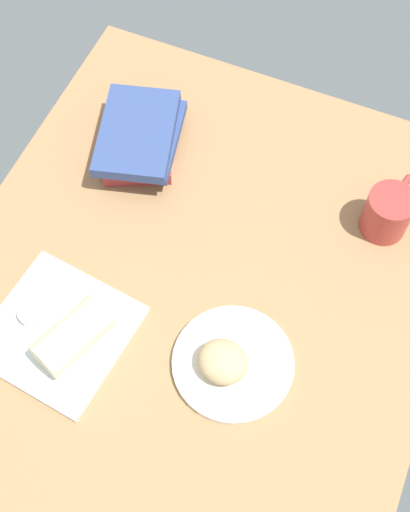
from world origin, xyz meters
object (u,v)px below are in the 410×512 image
Objects in this scene: scone_pastry at (223,362)px; square_plate at (59,332)px; round_plate at (233,363)px; book_stack at (139,138)px; coffee_mug at (388,211)px; breakfast_wrap at (73,336)px; sauce_cup at (34,312)px.

scone_pastry is 30.03cm from square_plate.
book_stack reaches higher than round_plate.
breakfast_wrap is at bearing 136.77° from coffee_mug.
scone_pastry is 49.76cm from book_stack.
square_plate is at bearing -174.62° from book_stack.
round_plate is at bearing 156.85° from coffee_mug.
sauce_cup is 0.39× the size of coffee_mug.
coffee_mug reaches higher than round_plate.
book_stack is at bearing 44.47° from round_plate.
square_plate is at bearing -101.64° from sauce_cup.
breakfast_wrap is (-7.71, 26.59, 4.43)cm from round_plate.
sauce_cup reaches higher than square_plate.
sauce_cup is at bearing 99.13° from round_plate.
breakfast_wrap is at bearing -101.64° from sauce_cup.
book_stack is (41.15, -1.23, 1.26)cm from sauce_cup.
coffee_mug reaches higher than square_plate.
coffee_mug reaches higher than sauce_cup.
sauce_cup is 41.19cm from book_stack.
round_plate is 3.98cm from scone_pastry.
scone_pastry is at bearing 138.76° from round_plate.
square_plate is 1.69× the size of coffee_mug.
coffee_mug is at bearing -112.20° from breakfast_wrap.
scone_pastry is 0.64× the size of breakfast_wrap.
breakfast_wrap reaches higher than square_plate.
round_plate is at bearing -135.53° from book_stack.
sauce_cup is at bearing 78.36° from square_plate.
sauce_cup is 9.84cm from breakfast_wrap.
sauce_cup is at bearing 178.29° from book_stack.
coffee_mug is at bearing -46.43° from square_plate.
round_plate is 1.53× the size of coffee_mug.
round_plate is 3.87× the size of sauce_cup.
coffee_mug is (44.60, -46.89, 4.11)cm from square_plate.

